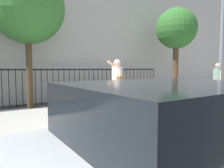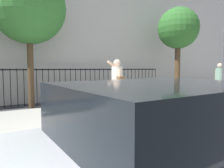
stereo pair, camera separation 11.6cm
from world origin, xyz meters
The scene contains 8 objects.
ground_plane centered at (0.00, 0.00, 0.00)m, with size 60.00×60.00×0.00m, color #333338.
sidewalk centered at (0.00, 2.20, 0.07)m, with size 28.00×4.40×0.15m, color #9E9B93.
iron_fence centered at (0.00, 5.90, 1.02)m, with size 12.03×0.04×1.60m.
parked_hatchback centered at (-1.03, -1.82, 0.70)m, with size 4.26×1.97×1.45m.
pedestrian_on_phone centered at (0.76, 2.01, 1.16)m, with size 0.51×0.69×1.73m.
pedestrian_walking centered at (6.45, 2.15, 1.12)m, with size 0.41×0.48×1.69m.
street_tree_near centered at (6.43, 4.60, 3.77)m, with size 2.26×2.26×4.96m.
street_tree_far centered at (-1.22, 5.35, 3.98)m, with size 2.87×2.87×5.43m.
Camera 2 is at (-2.69, -3.35, 1.60)m, focal length 32.86 mm.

